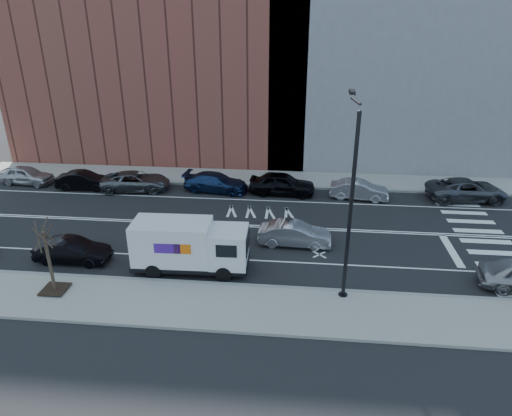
% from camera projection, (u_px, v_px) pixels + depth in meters
% --- Properties ---
extents(ground, '(120.00, 120.00, 0.00)m').
position_uv_depth(ground, '(224.00, 225.00, 29.40)').
color(ground, black).
rests_on(ground, ground).
extents(sidewalk_near, '(44.00, 3.60, 0.15)m').
position_uv_depth(sidewalk_near, '(194.00, 305.00, 21.35)').
color(sidewalk_near, gray).
rests_on(sidewalk_near, ground).
extents(sidewalk_far, '(44.00, 3.60, 0.15)m').
position_uv_depth(sidewalk_far, '(242.00, 178.00, 37.38)').
color(sidewalk_far, gray).
rests_on(sidewalk_far, ground).
extents(curb_near, '(44.00, 0.25, 0.17)m').
position_uv_depth(curb_near, '(202.00, 283.00, 22.98)').
color(curb_near, gray).
rests_on(curb_near, ground).
extents(curb_far, '(44.00, 0.25, 0.17)m').
position_uv_depth(curb_far, '(239.00, 185.00, 35.74)').
color(curb_far, gray).
rests_on(curb_far, ground).
extents(crosswalk, '(3.00, 14.00, 0.01)m').
position_uv_depth(crosswalk, '(482.00, 236.00, 27.94)').
color(crosswalk, white).
rests_on(crosswalk, ground).
extents(road_markings, '(40.00, 8.60, 0.01)m').
position_uv_depth(road_markings, '(224.00, 225.00, 29.39)').
color(road_markings, white).
rests_on(road_markings, ground).
extents(bldg_brick, '(26.00, 10.00, 22.00)m').
position_uv_depth(bldg_brick, '(160.00, 31.00, 39.92)').
color(bldg_brick, brown).
rests_on(bldg_brick, ground).
extents(bldg_concrete, '(20.00, 10.00, 26.00)m').
position_uv_depth(bldg_concrete, '(396.00, 6.00, 37.30)').
color(bldg_concrete, slate).
rests_on(bldg_concrete, ground).
extents(streetlight, '(0.44, 4.02, 9.34)m').
position_uv_depth(streetlight, '(350.00, 196.00, 20.42)').
color(streetlight, black).
rests_on(streetlight, ground).
extents(street_tree, '(1.20, 1.20, 3.75)m').
position_uv_depth(street_tree, '(50.00, 267.00, 21.79)').
color(street_tree, black).
rests_on(street_tree, ground).
extents(fedex_van, '(6.14, 2.30, 2.78)m').
position_uv_depth(fedex_van, '(189.00, 245.00, 23.79)').
color(fedex_van, black).
rests_on(fedex_van, ground).
extents(far_parked_a, '(4.37, 2.12, 1.44)m').
position_uv_depth(far_parked_a, '(26.00, 175.00, 36.04)').
color(far_parked_a, '#ACACB0').
rests_on(far_parked_a, ground).
extents(far_parked_b, '(4.18, 1.60, 1.36)m').
position_uv_depth(far_parked_b, '(84.00, 180.00, 35.04)').
color(far_parked_b, black).
rests_on(far_parked_b, ground).
extents(far_parked_c, '(5.40, 3.03, 1.43)m').
position_uv_depth(far_parked_c, '(136.00, 181.00, 34.79)').
color(far_parked_c, '#55595D').
rests_on(far_parked_c, ground).
extents(far_parked_d, '(5.08, 2.55, 1.41)m').
position_uv_depth(far_parked_d, '(216.00, 182.00, 34.57)').
color(far_parked_d, navy).
rests_on(far_parked_d, ground).
extents(far_parked_e, '(4.97, 2.21, 1.66)m').
position_uv_depth(far_parked_e, '(282.00, 184.00, 33.98)').
color(far_parked_e, black).
rests_on(far_parked_e, ground).
extents(far_parked_f, '(4.33, 1.96, 1.38)m').
position_uv_depth(far_parked_f, '(359.00, 190.00, 33.20)').
color(far_parked_f, '#AFAFB4').
rests_on(far_parked_f, ground).
extents(far_parked_g, '(5.77, 3.05, 1.55)m').
position_uv_depth(far_parked_g, '(467.00, 190.00, 32.98)').
color(far_parked_g, '#44464B').
rests_on(far_parked_g, ground).
extents(driving_sedan, '(4.28, 1.63, 1.39)m').
position_uv_depth(driving_sedan, '(295.00, 234.00, 26.68)').
color(driving_sedan, '#A2A1A6').
rests_on(driving_sedan, ground).
extents(near_parked_rear_a, '(4.05, 1.42, 1.33)m').
position_uv_depth(near_parked_rear_a, '(73.00, 251.00, 24.90)').
color(near_parked_rear_a, black).
rests_on(near_parked_rear_a, ground).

